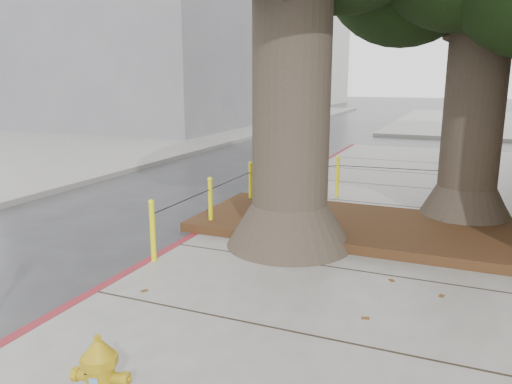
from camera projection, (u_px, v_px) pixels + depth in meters
ground at (235, 332)px, 5.65m from camera, size 140.00×140.00×0.00m
sidewalk_opposite at (25, 147)px, 19.92m from camera, size 14.00×60.00×0.15m
curb_red at (192, 239)px, 8.63m from camera, size 0.14×26.00×0.16m
planter_bed at (376, 228)px, 8.75m from camera, size 6.40×2.60×0.16m
building_far_grey at (164, 22)px, 29.73m from camera, size 12.00×16.00×12.00m
building_far_white at (272, 30)px, 50.80m from camera, size 12.00×18.00×15.00m
bollard_ring at (290, 190)px, 9.75m from camera, size 3.79×5.39×0.95m
fire_hydrant at (101, 382)px, 3.84m from camera, size 0.41×0.39×0.77m
car_dark at (209, 122)px, 25.99m from camera, size 1.80×3.79×1.07m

